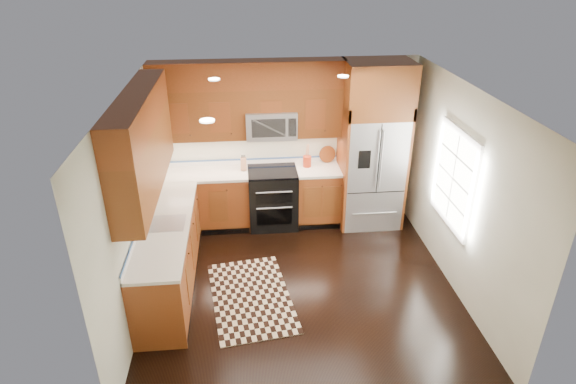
{
  "coord_description": "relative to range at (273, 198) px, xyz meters",
  "views": [
    {
      "loc": [
        -0.67,
        -5.12,
        4.0
      ],
      "look_at": [
        -0.11,
        0.6,
        1.1
      ],
      "focal_mm": 30.0,
      "sensor_mm": 36.0,
      "label": 1
    }
  ],
  "objects": [
    {
      "name": "wall_back",
      "position": [
        0.25,
        0.33,
        0.83
      ],
      "size": [
        4.0,
        0.02,
        2.6
      ],
      "primitive_type": "cube",
      "color": "silver",
      "rests_on": "ground"
    },
    {
      "name": "range",
      "position": [
        0.0,
        0.0,
        0.0
      ],
      "size": [
        0.76,
        0.67,
        0.95
      ],
      "color": "black",
      "rests_on": "ground"
    },
    {
      "name": "upper_cabinets",
      "position": [
        -0.9,
        -0.58,
        1.56
      ],
      "size": [
        2.85,
        3.0,
        1.15
      ],
      "color": "brown",
      "rests_on": "ground"
    },
    {
      "name": "wall_left",
      "position": [
        -1.75,
        -1.67,
        0.83
      ],
      "size": [
        0.02,
        4.0,
        2.6
      ],
      "primitive_type": "cube",
      "color": "silver",
      "rests_on": "ground"
    },
    {
      "name": "cutting_board",
      "position": [
        0.9,
        0.27,
        0.48
      ],
      "size": [
        0.32,
        0.32,
        0.02
      ],
      "primitive_type": "cylinder",
      "rotation": [
        0.0,
        0.0,
        0.21
      ],
      "color": "brown",
      "rests_on": "countertop"
    },
    {
      "name": "knife_block",
      "position": [
        -0.44,
        0.1,
        0.57
      ],
      "size": [
        0.09,
        0.12,
        0.24
      ],
      "color": "#AA7752",
      "rests_on": "countertop"
    },
    {
      "name": "sink_faucet",
      "position": [
        -1.48,
        -1.44,
        0.52
      ],
      "size": [
        0.54,
        0.44,
        0.37
      ],
      "color": "#B2B2B7",
      "rests_on": "countertop"
    },
    {
      "name": "refrigerator",
      "position": [
        1.55,
        -0.04,
        0.83
      ],
      "size": [
        0.98,
        0.75,
        2.6
      ],
      "color": "#B2B2B7",
      "rests_on": "ground"
    },
    {
      "name": "ground",
      "position": [
        0.25,
        -1.67,
        -0.47
      ],
      "size": [
        4.0,
        4.0,
        0.0
      ],
      "primitive_type": "plane",
      "color": "black",
      "rests_on": "ground"
    },
    {
      "name": "microwave",
      "position": [
        -0.0,
        0.13,
        1.19
      ],
      "size": [
        0.76,
        0.4,
        0.42
      ],
      "color": "#B2B2B7",
      "rests_on": "ground"
    },
    {
      "name": "base_cabinets",
      "position": [
        -0.98,
        -0.77,
        -0.02
      ],
      "size": [
        2.85,
        3.0,
        0.9
      ],
      "color": "brown",
      "rests_on": "ground"
    },
    {
      "name": "window",
      "position": [
        2.23,
        -1.47,
        0.93
      ],
      "size": [
        0.04,
        1.1,
        1.3
      ],
      "color": "white",
      "rests_on": "ground"
    },
    {
      "name": "wall_right",
      "position": [
        2.25,
        -1.67,
        0.83
      ],
      "size": [
        0.02,
        4.0,
        2.6
      ],
      "primitive_type": "cube",
      "color": "silver",
      "rests_on": "ground"
    },
    {
      "name": "countertop",
      "position": [
        -0.84,
        -0.65,
        0.45
      ],
      "size": [
        2.86,
        3.01,
        0.04
      ],
      "color": "silver",
      "rests_on": "base_cabinets"
    },
    {
      "name": "utensil_crock",
      "position": [
        0.56,
        0.13,
        0.6
      ],
      "size": [
        0.15,
        0.15,
        0.37
      ],
      "color": "#A82E14",
      "rests_on": "countertop"
    },
    {
      "name": "rug",
      "position": [
        -0.42,
        -1.83,
        -0.46
      ],
      "size": [
        1.18,
        1.74,
        0.01
      ],
      "primitive_type": "cube",
      "rotation": [
        0.0,
        0.0,
        0.14
      ],
      "color": "black",
      "rests_on": "ground"
    }
  ]
}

